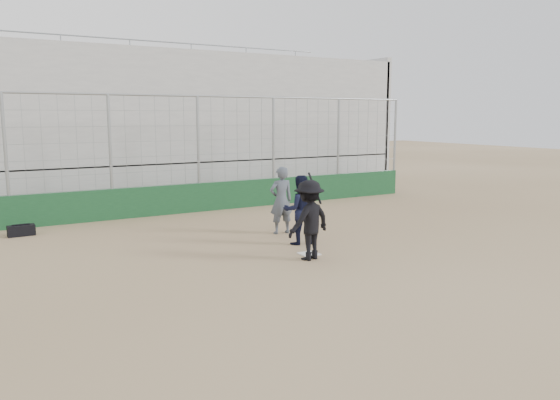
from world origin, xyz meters
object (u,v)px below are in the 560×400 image
equipment_bag (21,230)px  catcher_crouched (299,221)px  batter_at_plate (309,220)px  umpire (281,204)px

equipment_bag → catcher_crouched: bearing=-37.7°
catcher_crouched → equipment_bag: 7.84m
batter_at_plate → equipment_bag: bearing=132.1°
catcher_crouched → umpire: bearing=79.2°
catcher_crouched → equipment_bag: size_ratio=1.69×
batter_at_plate → umpire: (0.88, 2.77, -0.07)m
catcher_crouched → equipment_bag: (-6.19, 4.79, -0.46)m
umpire → catcher_crouched: bearing=84.5°
catcher_crouched → equipment_bag: bearing=142.3°
catcher_crouched → umpire: umpire is taller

